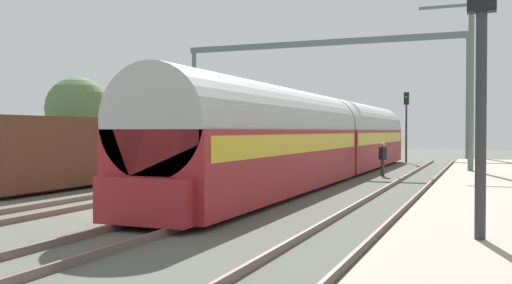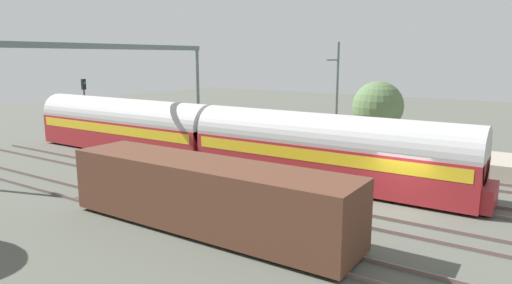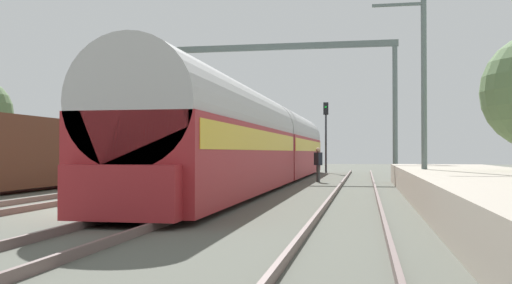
# 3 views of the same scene
# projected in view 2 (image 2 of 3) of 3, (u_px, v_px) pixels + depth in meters

# --- Properties ---
(ground) EXTENTS (120.00, 120.00, 0.00)m
(ground) POSITION_uv_depth(u_px,v_px,m) (396.00, 211.00, 21.00)
(ground) COLOR #54574D
(track_far_west) EXTENTS (1.52, 60.00, 0.16)m
(track_far_west) POSITION_uv_depth(u_px,v_px,m) (340.00, 262.00, 15.57)
(track_far_west) COLOR #6C5854
(track_far_west) RESTS_ON ground
(track_west) EXTENTS (1.52, 60.00, 0.16)m
(track_west) POSITION_uv_depth(u_px,v_px,m) (381.00, 223.00, 19.18)
(track_west) COLOR #6C5854
(track_west) RESTS_ON ground
(track_east) EXTENTS (1.52, 60.00, 0.16)m
(track_east) POSITION_uv_depth(u_px,v_px,m) (409.00, 197.00, 22.79)
(track_east) COLOR #6C5854
(track_east) RESTS_ON ground
(track_far_east) EXTENTS (1.52, 60.00, 0.16)m
(track_far_east) POSITION_uv_depth(u_px,v_px,m) (429.00, 178.00, 26.40)
(track_far_east) COLOR #6C5854
(track_far_east) RESTS_ON ground
(platform) EXTENTS (4.40, 28.00, 0.90)m
(platform) POSITION_uv_depth(u_px,v_px,m) (412.00, 155.00, 30.55)
(platform) COLOR #A39989
(platform) RESTS_ON ground
(passenger_train) EXTENTS (2.93, 32.85, 3.82)m
(passenger_train) POSITION_uv_depth(u_px,v_px,m) (210.00, 136.00, 29.31)
(passenger_train) COLOR maroon
(passenger_train) RESTS_ON ground
(freight_car) EXTENTS (2.80, 13.00, 2.70)m
(freight_car) POSITION_uv_depth(u_px,v_px,m) (206.00, 195.00, 18.49)
(freight_car) COLOR #563323
(freight_car) RESTS_ON ground
(person_crossing) EXTENTS (0.44, 0.46, 1.73)m
(person_crossing) POSITION_uv_depth(u_px,v_px,m) (210.00, 141.00, 32.57)
(person_crossing) COLOR #3C3C3C
(person_crossing) RESTS_ON ground
(railway_signal_far) EXTENTS (0.36, 0.30, 5.13)m
(railway_signal_far) POSITION_uv_depth(u_px,v_px,m) (85.00, 101.00, 38.92)
(railway_signal_far) COLOR #2D2D33
(railway_signal_far) RESTS_ON ground
(catenary_gantry) EXTENTS (17.59, 0.28, 7.86)m
(catenary_gantry) POSITION_uv_depth(u_px,v_px,m) (113.00, 73.00, 30.23)
(catenary_gantry) COLOR slate
(catenary_gantry) RESTS_ON ground
(catenary_pole_east_mid) EXTENTS (1.90, 0.20, 8.00)m
(catenary_pole_east_mid) POSITION_uv_depth(u_px,v_px,m) (336.00, 99.00, 31.33)
(catenary_pole_east_mid) COLOR slate
(catenary_pole_east_mid) RESTS_ON ground
(tree_east_background) EXTENTS (3.70, 3.70, 5.27)m
(tree_east_background) POSITION_uv_depth(u_px,v_px,m) (378.00, 106.00, 33.30)
(tree_east_background) COLOR #4C3826
(tree_east_background) RESTS_ON ground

